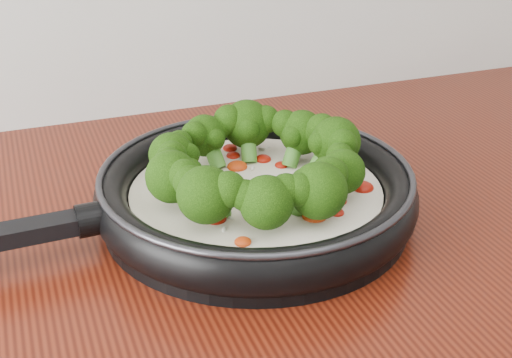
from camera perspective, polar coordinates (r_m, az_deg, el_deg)
name	(u,v)px	position (r m, az deg, el deg)	size (l,w,h in m)	color
skillet	(254,187)	(0.79, -0.17, -0.68)	(0.58, 0.38, 0.11)	black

